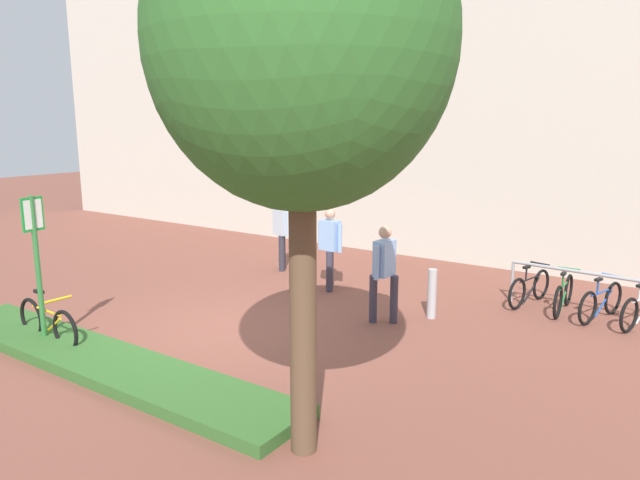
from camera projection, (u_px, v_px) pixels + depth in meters
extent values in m
plane|color=brown|center=(215.00, 332.00, 9.84)|extent=(60.00, 60.00, 0.00)
cube|color=beige|center=(418.00, 60.00, 14.95)|extent=(28.00, 1.20, 10.00)
cube|color=#336028|center=(98.00, 360.00, 8.47)|extent=(7.00, 1.10, 0.16)
cylinder|color=brown|center=(303.00, 315.00, 6.01)|extent=(0.28, 0.28, 3.04)
ellipsoid|color=#2D6628|center=(301.00, 40.00, 5.47)|extent=(2.93, 2.93, 3.23)
cylinder|color=#2D7238|center=(38.00, 272.00, 9.01)|extent=(0.08, 0.08, 2.37)
cube|color=#198C33|center=(33.00, 214.00, 8.83)|extent=(0.07, 0.36, 0.52)
cube|color=white|center=(33.00, 214.00, 8.83)|extent=(0.07, 0.30, 0.44)
torus|color=black|center=(31.00, 318.00, 9.54)|extent=(0.66, 0.09, 0.66)
torus|color=black|center=(65.00, 331.00, 8.94)|extent=(0.66, 0.09, 0.66)
cylinder|color=gold|center=(46.00, 311.00, 9.19)|extent=(0.84, 0.07, 0.04)
cylinder|color=gold|center=(51.00, 327.00, 9.18)|extent=(0.61, 0.06, 0.44)
cylinder|color=gold|center=(40.00, 301.00, 9.28)|extent=(0.04, 0.04, 0.28)
cube|color=black|center=(39.00, 292.00, 9.25)|extent=(0.20, 0.09, 0.05)
cylinder|color=gold|center=(58.00, 299.00, 8.91)|extent=(0.06, 0.42, 0.04)
cylinder|color=#99999E|center=(512.00, 282.00, 11.41)|extent=(0.06, 0.06, 0.80)
cylinder|color=#99999E|center=(584.00, 273.00, 10.52)|extent=(2.60, 0.28, 0.06)
torus|color=black|center=(517.00, 294.00, 10.95)|extent=(0.19, 0.60, 0.61)
torus|color=black|center=(541.00, 284.00, 11.57)|extent=(0.19, 0.60, 0.61)
cylinder|color=black|center=(530.00, 279.00, 11.22)|extent=(0.20, 0.76, 0.03)
cylinder|color=black|center=(532.00, 290.00, 11.33)|extent=(0.15, 0.55, 0.40)
cylinder|color=black|center=(526.00, 275.00, 11.08)|extent=(0.03, 0.03, 0.26)
cube|color=black|center=(527.00, 267.00, 11.06)|extent=(0.11, 0.20, 0.05)
cylinder|color=black|center=(540.00, 264.00, 11.41)|extent=(0.39, 0.12, 0.04)
torus|color=black|center=(558.00, 302.00, 10.43)|extent=(0.07, 0.61, 0.61)
torus|color=black|center=(568.00, 290.00, 11.20)|extent=(0.07, 0.61, 0.61)
cylinder|color=#1E7233|center=(564.00, 285.00, 10.77)|extent=(0.05, 0.77, 0.03)
cylinder|color=#1E7233|center=(564.00, 296.00, 10.90)|extent=(0.04, 0.56, 0.40)
cylinder|color=#1E7233|center=(563.00, 282.00, 10.61)|extent=(0.03, 0.03, 0.26)
cube|color=black|center=(564.00, 274.00, 10.58)|extent=(0.08, 0.19, 0.05)
cylinder|color=#1E7233|center=(569.00, 269.00, 11.02)|extent=(0.39, 0.04, 0.04)
torus|color=black|center=(588.00, 308.00, 10.10)|extent=(0.23, 0.60, 0.61)
torus|color=black|center=(613.00, 298.00, 10.68)|extent=(0.23, 0.60, 0.61)
cylinder|color=#194CA5|center=(602.00, 292.00, 10.35)|extent=(0.25, 0.75, 0.03)
cylinder|color=#194CA5|center=(603.00, 304.00, 10.46)|extent=(0.19, 0.54, 0.40)
cylinder|color=#194CA5|center=(598.00, 288.00, 10.23)|extent=(0.03, 0.03, 0.26)
cube|color=black|center=(599.00, 280.00, 10.20)|extent=(0.12, 0.20, 0.05)
cylinder|color=#194CA5|center=(613.00, 276.00, 10.52)|extent=(0.38, 0.15, 0.04)
torus|color=black|center=(629.00, 315.00, 9.74)|extent=(0.24, 0.60, 0.61)
cylinder|color=silver|center=(639.00, 294.00, 9.86)|extent=(0.03, 0.03, 0.26)
cube|color=black|center=(640.00, 286.00, 9.83)|extent=(0.13, 0.20, 0.05)
cylinder|color=#ADADB2|center=(432.00, 294.00, 10.44)|extent=(0.16, 0.16, 0.90)
cylinder|color=#383342|center=(330.00, 268.00, 12.37)|extent=(0.14, 0.14, 0.85)
cylinder|color=#383342|center=(329.00, 272.00, 12.06)|extent=(0.14, 0.14, 0.85)
cube|color=#8CB2E5|center=(330.00, 235.00, 12.07)|extent=(0.42, 0.28, 0.62)
cylinder|color=#8CB2E5|center=(320.00, 235.00, 12.24)|extent=(0.09, 0.09, 0.59)
cylinder|color=#8CB2E5|center=(340.00, 238.00, 11.91)|extent=(0.09, 0.09, 0.59)
sphere|color=tan|center=(330.00, 214.00, 11.98)|extent=(0.22, 0.22, 0.22)
cylinder|color=#2D2D38|center=(282.00, 253.00, 13.73)|extent=(0.14, 0.14, 0.85)
cylinder|color=#2D2D38|center=(283.00, 251.00, 13.96)|extent=(0.14, 0.14, 0.85)
cube|color=silver|center=(282.00, 222.00, 13.70)|extent=(0.45, 0.34, 0.62)
cylinder|color=silver|center=(289.00, 224.00, 13.51)|extent=(0.09, 0.09, 0.59)
cylinder|color=silver|center=(275.00, 221.00, 13.90)|extent=(0.09, 0.09, 0.59)
sphere|color=tan|center=(282.00, 202.00, 13.61)|extent=(0.22, 0.22, 0.22)
cylinder|color=#383342|center=(373.00, 299.00, 10.23)|extent=(0.14, 0.14, 0.85)
cylinder|color=#383342|center=(394.00, 300.00, 10.19)|extent=(0.14, 0.14, 0.85)
cube|color=#8CB2E5|center=(384.00, 258.00, 10.06)|extent=(0.25, 0.41, 0.62)
cylinder|color=#8CB2E5|center=(377.00, 263.00, 9.86)|extent=(0.09, 0.09, 0.59)
cylinder|color=#8CB2E5|center=(392.00, 257.00, 10.27)|extent=(0.09, 0.09, 0.59)
sphere|color=tan|center=(385.00, 232.00, 9.97)|extent=(0.22, 0.22, 0.22)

